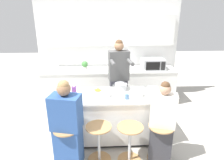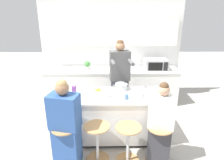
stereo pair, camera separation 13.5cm
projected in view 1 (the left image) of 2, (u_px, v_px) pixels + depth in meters
ground_plane at (112, 136)px, 3.87m from camera, size 16.00×16.00×0.00m
wall_back at (108, 41)px, 5.13m from camera, size 3.62×0.22×2.70m
back_counter at (109, 86)px, 5.19m from camera, size 3.36×0.69×0.89m
kitchen_island at (112, 116)px, 3.71m from camera, size 1.82×0.78×0.88m
bar_stool_leftmost at (68, 143)px, 3.09m from camera, size 0.40×0.40×0.63m
bar_stool_center_left at (99, 141)px, 3.15m from camera, size 0.40×0.40×0.63m
bar_stool_center_right at (130, 141)px, 3.14m from camera, size 0.40×0.40×0.63m
bar_stool_rightmost at (160, 140)px, 3.16m from camera, size 0.40×0.40×0.63m
person_cooking at (119, 83)px, 4.14m from camera, size 0.46×0.59×1.77m
person_wrapped_blanket at (67, 126)px, 3.00m from camera, size 0.49×0.37×1.40m
person_seated_near at (162, 126)px, 3.09m from camera, size 0.43×0.35×1.35m
cooking_pot at (121, 87)px, 3.76m from camera, size 0.32×0.24×0.13m
fruit_bowl at (137, 93)px, 3.51m from camera, size 0.23×0.23×0.08m
mixing_bowl_steel at (105, 94)px, 3.50m from camera, size 0.19×0.19×0.07m
coffee_cup_near at (73, 99)px, 3.28m from camera, size 0.10×0.07×0.09m
coffee_cup_far at (127, 97)px, 3.38m from camera, size 0.10×0.07×0.09m
banana_bunch at (98, 90)px, 3.71m from camera, size 0.18×0.13×0.06m
juice_carton at (74, 91)px, 3.47m from camera, size 0.07×0.07×0.20m
microwave at (153, 64)px, 5.01m from camera, size 0.55×0.40×0.26m
potted_plant at (85, 65)px, 4.97m from camera, size 0.15×0.15×0.21m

